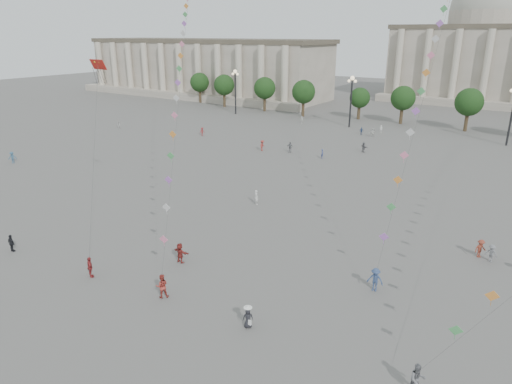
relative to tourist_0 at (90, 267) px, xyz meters
The scene contains 29 objects.
ground 7.94m from the tourist_0, ahead, with size 360.00×360.00×0.00m, color #5B5855.
hall_west 116.69m from the tourist_0, 125.25° to the left, with size 84.00×26.22×17.20m.
hall_central 131.33m from the tourist_0, 86.58° to the left, with size 48.30×34.30×35.50m.
tree_row 79.71m from the tourist_0, 84.38° to the left, with size 137.12×5.12×8.00m.
lamp_post_far_west 80.59m from the tourist_0, 117.59° to the left, with size 2.00×0.90×10.65m.
lamp_post_mid_west 71.85m from the tourist_0, 95.78° to the left, with size 2.00×0.90×10.65m.
person_crowd_0 65.15m from the tourist_0, 91.87° to the left, with size 0.88×0.37×1.51m, color #344875.
person_crowd_1 63.74m from the tourist_0, 137.53° to the left, with size 0.73×0.57×1.51m, color silver.
person_crowd_2 54.71m from the tourist_0, 120.46° to the left, with size 1.05×0.60×1.62m, color maroon.
person_crowd_4 64.66m from the tourist_0, 89.72° to the left, with size 1.58×0.50×1.71m, color silver.
person_crowd_5 42.20m from the tourist_0, 158.31° to the left, with size 1.17×0.67×1.82m, color #345977.
person_crowd_6 34.44m from the tourist_0, 38.27° to the left, with size 1.05×0.61×1.63m, color slate.
person_crowd_8 33.94m from the tourist_0, 39.75° to the left, with size 1.11×0.64×1.72m, color maroon.
person_crowd_10 71.39m from the tourist_0, 104.22° to the left, with size 0.60×0.39×1.65m, color #B6B6B2.
person_crowd_12 52.38m from the tourist_0, 86.36° to the left, with size 1.60×0.51×1.72m, color slate.
person_crowd_13 21.78m from the tourist_0, 84.81° to the left, with size 0.63×0.42×1.74m, color silver.
person_crowd_16 45.65m from the tourist_0, 98.67° to the left, with size 1.08×0.45×1.84m, color slate.
person_crowd_17 45.12m from the tourist_0, 104.71° to the left, with size 1.17×0.68×1.82m, color maroon.
person_crowd_19 44.74m from the tourist_0, 90.89° to the left, with size 0.56×0.36×1.52m, color #3A4683.
person_crowd_21 69.20m from the tourist_0, 89.62° to the left, with size 0.57×0.37×1.56m, color silver.
tourist_0 is the anchor object (origin of this frame).
tourist_1 10.01m from the tourist_0, behind, with size 0.98×0.41×1.67m, color black.
tourist_2 7.46m from the tourist_0, 54.06° to the left, with size 1.69×0.54×1.82m, color maroon.
kite_flyer_0 7.17m from the tourist_0, ahead, with size 0.94×0.73×1.93m, color #9C322A.
kite_flyer_1 23.02m from the tourist_0, 28.57° to the left, with size 1.25×0.72×1.94m, color navy.
kite_flyer_2 26.00m from the tourist_0, ahead, with size 0.93×0.73×1.92m, color slate.
hat_person 14.75m from the tourist_0, ahead, with size 0.85×0.82×1.69m.
dragon_kite 20.62m from the tourist_0, 133.06° to the left, with size 6.26×5.84×20.84m.
kite_train_west 36.63m from the tourist_0, 116.29° to the left, with size 39.70×50.50×73.85m.
Camera 1 is at (22.02, -21.27, 19.15)m, focal length 32.00 mm.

